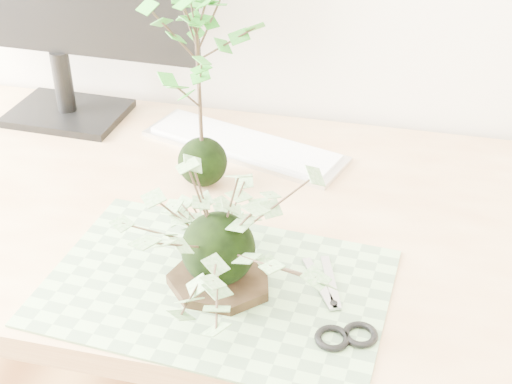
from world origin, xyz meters
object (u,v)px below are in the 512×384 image
at_px(ivy_kokedama, 217,220).
at_px(desk, 225,251).
at_px(keyboard, 244,145).
at_px(maple_kokedama, 197,47).

bearing_deg(ivy_kokedama, desk, 104.24).
height_order(desk, keyboard, keyboard).
distance_m(desk, maple_kokedama, 0.35).
distance_m(desk, ivy_kokedama, 0.29).
xyz_separation_m(desk, ivy_kokedama, (0.05, -0.19, 0.20)).
bearing_deg(ivy_kokedama, keyboard, 99.46).
bearing_deg(desk, maple_kokedama, 128.85).
bearing_deg(keyboard, ivy_kokedama, -63.49).
bearing_deg(desk, keyboard, 94.78).
bearing_deg(keyboard, maple_kokedama, -88.58).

